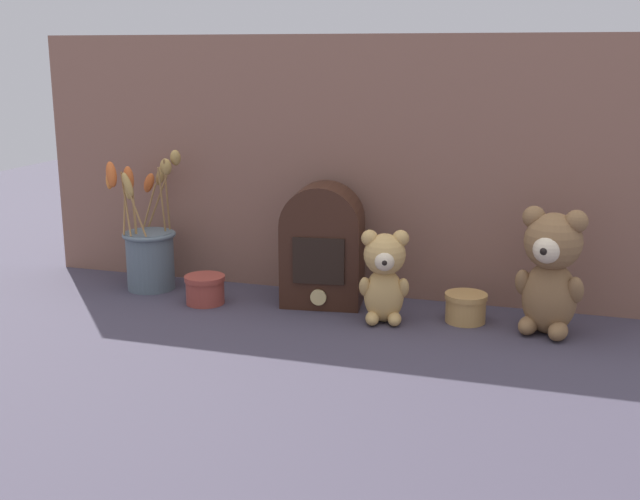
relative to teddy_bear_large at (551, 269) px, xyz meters
The scene contains 8 objects.
ground_plane 0.48m from the teddy_bear_large, behind, with size 4.00×4.00×0.00m, color #3D3847.
backdrop_wall 0.51m from the teddy_bear_large, 161.99° to the left, with size 1.45×0.02×0.57m.
teddy_bear_large is the anchor object (origin of this frame).
teddy_bear_medium 0.32m from the teddy_bear_large, behind, with size 0.11×0.10×0.19m.
flower_vase 0.89m from the teddy_bear_large, behind, with size 0.17×0.17×0.33m.
vintage_radio 0.48m from the teddy_bear_large, behind, with size 0.18×0.14×0.26m.
decorative_tin_tall 0.19m from the teddy_bear_large, behind, with size 0.09×0.09×0.06m.
decorative_tin_short 0.73m from the teddy_bear_large, behind, with size 0.09×0.09×0.06m.
Camera 1 is at (0.49, -1.53, 0.54)m, focal length 45.00 mm.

